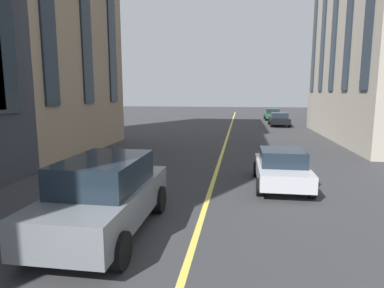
{
  "coord_description": "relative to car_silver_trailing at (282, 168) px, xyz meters",
  "views": [
    {
      "loc": [
        1.63,
        -1.01,
        3.43
      ],
      "look_at": [
        13.86,
        0.82,
        1.47
      ],
      "focal_mm": 30.55,
      "sensor_mm": 36.0,
      "label": 1
    }
  ],
  "objects": [
    {
      "name": "car_grey_oncoming",
      "position": [
        -4.78,
        4.74,
        0.27
      ],
      "size": [
        4.7,
        2.14,
        1.88
      ],
      "color": "slate",
      "rests_on": "ground_plane"
    },
    {
      "name": "car_green_mid",
      "position": [
        30.03,
        -2.38,
        0.0
      ],
      "size": [
        3.9,
        1.89,
        1.4
      ],
      "color": "#1E6038",
      "rests_on": "ground_plane"
    },
    {
      "name": "lane_centre_line",
      "position": [
        6.34,
        2.52,
        -0.7
      ],
      "size": [
        80.0,
        0.16,
        0.01
      ],
      "color": "#D8C64C",
      "rests_on": "ground_plane"
    },
    {
      "name": "car_black_parked_a",
      "position": [
        22.55,
        -2.38,
        0.0
      ],
      "size": [
        4.4,
        1.95,
        1.37
      ],
      "color": "black",
      "rests_on": "ground_plane"
    },
    {
      "name": "car_silver_trailing",
      "position": [
        0.0,
        0.0,
        0.0
      ],
      "size": [
        3.9,
        1.89,
        1.4
      ],
      "color": "#B7BABF",
      "rests_on": "ground_plane"
    }
  ]
}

